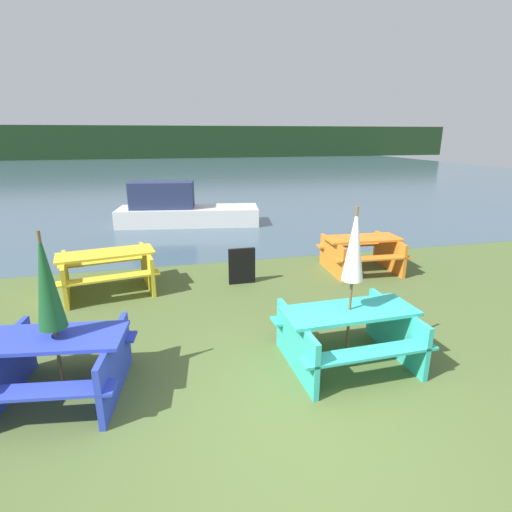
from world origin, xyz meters
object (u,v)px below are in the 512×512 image
at_px(umbrella_darkgreen, 46,282).
at_px(signboard, 242,266).
at_px(picnic_table_yellow, 107,268).
at_px(boat, 180,209).
at_px(picnic_table_blue, 59,361).
at_px(umbrella_white, 354,246).
at_px(picnic_table_orange, 361,251).
at_px(picnic_table_teal, 348,331).

height_order(umbrella_darkgreen, signboard, umbrella_darkgreen).
relative_size(picnic_table_yellow, boat, 0.41).
xyz_separation_m(picnic_table_blue, boat, (1.94, 9.18, 0.07)).
bearing_deg(signboard, picnic_table_yellow, 175.91).
relative_size(umbrella_white, boat, 0.44).
bearing_deg(umbrella_white, umbrella_darkgreen, 177.88).
bearing_deg(picnic_table_orange, picnic_table_yellow, 179.63).
distance_m(picnic_table_blue, picnic_table_yellow, 3.34).
xyz_separation_m(picnic_table_orange, boat, (-3.66, 5.88, 0.05)).
relative_size(boat, signboard, 6.51).
xyz_separation_m(picnic_table_blue, picnic_table_yellow, (0.18, 3.33, 0.02)).
height_order(picnic_table_orange, signboard, picnic_table_orange).
distance_m(umbrella_darkgreen, signboard, 4.35).
bearing_deg(picnic_table_yellow, umbrella_white, -45.50).
distance_m(picnic_table_yellow, signboard, 2.65).
distance_m(picnic_table_orange, signboard, 2.78).
relative_size(picnic_table_yellow, signboard, 2.67).
xyz_separation_m(picnic_table_blue, picnic_table_orange, (5.60, 3.30, 0.01)).
bearing_deg(picnic_table_yellow, picnic_table_blue, -93.12).
bearing_deg(picnic_table_blue, signboard, 48.11).
height_order(umbrella_darkgreen, umbrella_white, umbrella_white).
bearing_deg(umbrella_white, picnic_table_teal, -75.96).
distance_m(picnic_table_blue, picnic_table_orange, 6.50).
bearing_deg(picnic_table_blue, picnic_table_yellow, 86.88).
relative_size(picnic_table_orange, umbrella_darkgreen, 0.86).
distance_m(picnic_table_orange, boat, 6.93).
xyz_separation_m(umbrella_white, signboard, (-0.77, 3.28, -1.27)).
bearing_deg(umbrella_white, picnic_table_orange, 59.63).
relative_size(picnic_table_blue, signboard, 2.27).
distance_m(umbrella_white, boat, 9.52).
relative_size(picnic_table_yellow, umbrella_darkgreen, 1.00).
relative_size(picnic_table_teal, boat, 0.37).
xyz_separation_m(umbrella_darkgreen, umbrella_white, (3.59, -0.13, 0.21)).
bearing_deg(signboard, boat, 98.32).
bearing_deg(boat, umbrella_white, -71.14).
height_order(picnic_table_teal, picnic_table_yellow, picnic_table_yellow).
bearing_deg(signboard, picnic_table_teal, -76.83).
bearing_deg(picnic_table_teal, picnic_table_orange, 59.63).
relative_size(picnic_table_orange, signboard, 2.30).
xyz_separation_m(picnic_table_yellow, boat, (1.76, 5.85, 0.04)).
bearing_deg(picnic_table_orange, picnic_table_teal, -120.37).
bearing_deg(picnic_table_yellow, picnic_table_teal, -45.50).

